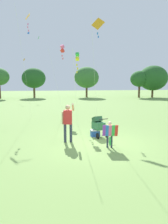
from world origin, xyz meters
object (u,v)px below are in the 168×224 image
at_px(stroller, 98,125).
at_px(kite_adult_black, 77,58).
at_px(person_adult_flyer, 68,120).
at_px(cooler_box, 95,133).
at_px(child_with_butterfly_kite, 110,132).
at_px(kite_blue_high, 27,23).
at_px(kite_orange_delta, 98,27).
at_px(kite_green_novelty, 62,49).

height_order(stroller, kite_adult_black, kite_adult_black).
bearing_deg(person_adult_flyer, cooler_box, 26.97).
relative_size(child_with_butterfly_kite, stroller, 0.99).
distance_m(child_with_butterfly_kite, kite_blue_high, 10.83).
height_order(person_adult_flyer, kite_orange_delta, kite_orange_delta).
xyz_separation_m(person_adult_flyer, kite_green_novelty, (0.32, 8.01, 4.36)).
xyz_separation_m(stroller, kite_adult_black, (-0.60, 3.18, 3.63)).
height_order(child_with_butterfly_kite, cooler_box, child_with_butterfly_kite).
bearing_deg(cooler_box, kite_adult_black, 98.04).
bearing_deg(stroller, person_adult_flyer, -155.42).
bearing_deg(person_adult_flyer, kite_adult_black, 75.87).
height_order(kite_adult_black, cooler_box, kite_adult_black).
bearing_deg(child_with_butterfly_kite, kite_blue_high, 116.14).
xyz_separation_m(kite_orange_delta, kite_blue_high, (-4.75, 2.03, 0.58)).
bearing_deg(kite_blue_high, kite_adult_black, -42.02).
height_order(child_with_butterfly_kite, kite_orange_delta, kite_orange_delta).
relative_size(kite_orange_delta, kite_blue_high, 0.91).
bearing_deg(cooler_box, child_with_butterfly_kite, -83.78).
xyz_separation_m(kite_adult_black, cooler_box, (0.45, -3.18, -4.06)).
height_order(stroller, kite_green_novelty, kite_green_novelty).
xyz_separation_m(kite_orange_delta, kite_green_novelty, (-2.18, 3.21, -0.99)).
xyz_separation_m(kite_adult_black, kite_orange_delta, (1.51, 0.88, 2.14)).
height_order(stroller, kite_orange_delta, kite_orange_delta).
relative_size(child_with_butterfly_kite, kite_green_novelty, 0.19).
xyz_separation_m(child_with_butterfly_kite, kite_blue_high, (-3.88, 7.91, 6.29)).
height_order(kite_adult_black, kite_orange_delta, kite_orange_delta).
distance_m(person_adult_flyer, kite_green_novelty, 9.12).
height_order(child_with_butterfly_kite, kite_adult_black, kite_adult_black).
bearing_deg(cooler_box, person_adult_flyer, -153.03).
relative_size(kite_blue_high, cooler_box, 17.28).
relative_size(kite_adult_black, kite_blue_high, 0.59).
distance_m(child_with_butterfly_kite, stroller, 1.82).
distance_m(kite_adult_black, kite_green_novelty, 4.31).
relative_size(person_adult_flyer, kite_adult_black, 0.39).
bearing_deg(kite_adult_black, kite_orange_delta, 30.25).
xyz_separation_m(stroller, kite_orange_delta, (0.91, 4.07, 5.77)).
relative_size(child_with_butterfly_kite, kite_adult_black, 0.24).
height_order(kite_orange_delta, kite_blue_high, kite_blue_high).
height_order(person_adult_flyer, kite_adult_black, kite_adult_black).
bearing_deg(kite_green_novelty, child_with_butterfly_kite, -81.81).
bearing_deg(kite_orange_delta, child_with_butterfly_kite, -98.38).
relative_size(person_adult_flyer, stroller, 1.60).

